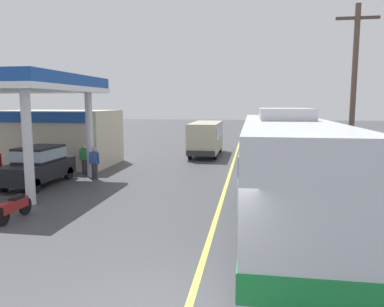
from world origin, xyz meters
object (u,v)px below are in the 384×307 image
object	(u,v)px
coach_bus_main	(286,174)
minibus_opposing_lane	(206,136)
car_at_pump	(39,164)
car_trailing_behind_bus	(260,141)
pedestrian_near_pump	(94,161)
motorcycle_parked_forecourt	(14,207)
pedestrian_by_shop	(84,158)

from	to	relation	value
coach_bus_main	minibus_opposing_lane	distance (m)	16.27
minibus_opposing_lane	coach_bus_main	bearing A→B (deg)	-74.52
car_at_pump	car_trailing_behind_bus	distance (m)	16.32
car_at_pump	pedestrian_near_pump	xyz separation A→B (m)	(2.06, 1.64, -0.08)
car_at_pump	motorcycle_parked_forecourt	xyz separation A→B (m)	(2.17, -5.03, -0.57)
coach_bus_main	car_trailing_behind_bus	xyz separation A→B (m)	(-0.35, 16.94, -0.71)
motorcycle_parked_forecourt	pedestrian_near_pump	bearing A→B (deg)	90.95
coach_bus_main	car_at_pump	size ratio (longest dim) A/B	2.63
coach_bus_main	minibus_opposing_lane	size ratio (longest dim) A/B	1.80
car_at_pump	minibus_opposing_lane	world-z (taller)	minibus_opposing_lane
minibus_opposing_lane	car_trailing_behind_bus	bearing A→B (deg)	17.63
car_at_pump	pedestrian_near_pump	size ratio (longest dim) A/B	2.53
minibus_opposing_lane	car_trailing_behind_bus	xyz separation A→B (m)	(3.99, 1.27, -0.46)
minibus_opposing_lane	motorcycle_parked_forecourt	xyz separation A→B (m)	(-4.43, -16.18, -1.03)
coach_bus_main	car_trailing_behind_bus	size ratio (longest dim) A/B	2.63
motorcycle_parked_forecourt	car_trailing_behind_bus	world-z (taller)	car_trailing_behind_bus
car_at_pump	motorcycle_parked_forecourt	distance (m)	5.50
motorcycle_parked_forecourt	minibus_opposing_lane	bearing A→B (deg)	74.68
minibus_opposing_lane	motorcycle_parked_forecourt	size ratio (longest dim) A/B	3.41
pedestrian_by_shop	car_trailing_behind_bus	xyz separation A→B (m)	(9.58, 9.69, 0.08)
coach_bus_main	pedestrian_near_pump	size ratio (longest dim) A/B	6.65
pedestrian_by_shop	coach_bus_main	bearing A→B (deg)	-36.14
pedestrian_by_shop	car_trailing_behind_bus	size ratio (longest dim) A/B	0.40
pedestrian_by_shop	car_at_pump	bearing A→B (deg)	-110.32
coach_bus_main	car_at_pump	world-z (taller)	coach_bus_main
motorcycle_parked_forecourt	pedestrian_near_pump	distance (m)	6.68
car_at_pump	pedestrian_near_pump	bearing A→B (deg)	38.45
car_at_pump	pedestrian_near_pump	world-z (taller)	car_at_pump
minibus_opposing_lane	car_at_pump	bearing A→B (deg)	-120.63
motorcycle_parked_forecourt	car_trailing_behind_bus	distance (m)	19.38
coach_bus_main	pedestrian_by_shop	size ratio (longest dim) A/B	6.65
pedestrian_by_shop	minibus_opposing_lane	bearing A→B (deg)	56.41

